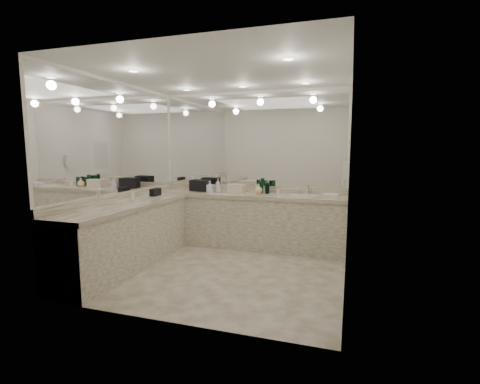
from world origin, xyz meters
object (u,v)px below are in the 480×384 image
(soap_bottle_a, at_px, (218,185))
(wall_phone, at_px, (346,170))
(black_toiletry_bag, at_px, (200,186))
(hand_towel, at_px, (331,195))
(cream_cosmetic_case, at_px, (237,189))
(sink, at_px, (305,196))
(soap_bottle_b, at_px, (210,187))
(soap_bottle_c, at_px, (258,189))

(soap_bottle_a, bearing_deg, wall_phone, -14.56)
(black_toiletry_bag, distance_m, hand_towel, 2.22)
(wall_phone, bearing_deg, soap_bottle_a, 165.44)
(cream_cosmetic_case, bearing_deg, wall_phone, -8.47)
(sink, xyz_separation_m, hand_towel, (0.40, 0.05, 0.02))
(black_toiletry_bag, height_order, soap_bottle_b, soap_bottle_b)
(soap_bottle_b, bearing_deg, wall_phone, -10.90)
(cream_cosmetic_case, bearing_deg, soap_bottle_b, -168.46)
(sink, height_order, cream_cosmetic_case, cream_cosmetic_case)
(wall_phone, bearing_deg, sink, 140.43)
(black_toiletry_bag, bearing_deg, soap_bottle_a, -0.11)
(soap_bottle_c, bearing_deg, black_toiletry_bag, 176.61)
(sink, distance_m, black_toiletry_bag, 1.82)
(black_toiletry_bag, bearing_deg, cream_cosmetic_case, -6.70)
(wall_phone, height_order, black_toiletry_bag, wall_phone)
(cream_cosmetic_case, distance_m, soap_bottle_b, 0.47)
(cream_cosmetic_case, height_order, soap_bottle_a, soap_bottle_a)
(hand_towel, bearing_deg, black_toiletry_bag, -179.96)
(cream_cosmetic_case, bearing_deg, soap_bottle_a, 173.96)
(hand_towel, height_order, soap_bottle_c, soap_bottle_c)
(soap_bottle_a, bearing_deg, cream_cosmetic_case, -12.56)
(wall_phone, height_order, soap_bottle_c, wall_phone)
(soap_bottle_b, relative_size, soap_bottle_c, 1.17)
(wall_phone, xyz_separation_m, black_toiletry_bag, (-2.42, 0.54, -0.36))
(cream_cosmetic_case, bearing_deg, soap_bottle_c, 9.40)
(black_toiletry_bag, xyz_separation_m, soap_bottle_b, (0.23, -0.12, 0.00))
(hand_towel, relative_size, soap_bottle_c, 1.35)
(wall_phone, bearing_deg, cream_cosmetic_case, 165.02)
(hand_towel, relative_size, soap_bottle_b, 1.15)
(sink, bearing_deg, wall_phone, -39.57)
(cream_cosmetic_case, height_order, hand_towel, cream_cosmetic_case)
(sink, height_order, wall_phone, wall_phone)
(cream_cosmetic_case, xyz_separation_m, soap_bottle_b, (-0.46, -0.04, 0.02))
(black_toiletry_bag, bearing_deg, soap_bottle_c, -3.39)
(sink, bearing_deg, black_toiletry_bag, 178.60)
(black_toiletry_bag, relative_size, soap_bottle_c, 1.95)
(black_toiletry_bag, bearing_deg, hand_towel, 0.04)
(hand_towel, bearing_deg, soap_bottle_c, -176.80)
(wall_phone, height_order, hand_towel, wall_phone)
(wall_phone, distance_m, black_toiletry_bag, 2.51)
(black_toiletry_bag, bearing_deg, sink, -1.40)
(sink, height_order, soap_bottle_b, soap_bottle_b)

